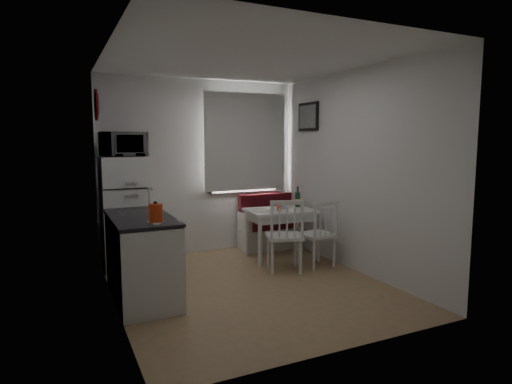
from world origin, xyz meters
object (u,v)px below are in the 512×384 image
Objects in this scene: dining_table at (280,215)px; fridge at (125,212)px; kitchen_counter at (142,256)px; chair_left at (288,228)px; kettle at (156,213)px; bench at (276,229)px; chair_right at (321,227)px; wine_bottle at (298,197)px; microwave at (123,144)px.

fridge reaches higher than dining_table.
kitchen_counter is 2.34× the size of chair_left.
chair_left is 1.95m from kettle.
bench is 2.45× the size of chair_right.
chair_right is at bearing 1.97° from kitchen_counter.
fridge reaches higher than kitchen_counter.
kitchen_counter is 2.62m from wine_bottle.
fridge is 0.91m from microwave.
wine_bottle is (0.10, -0.51, 0.59)m from bench.
bench is at bearing 72.67° from dining_table.
kitchen_counter is 2.36m from chair_right.
wine_bottle reaches higher than chair_right.
kettle is at bearing -150.11° from wine_bottle.
chair_right reaches higher than dining_table.
microwave is at bearing 148.77° from chair_right.
fridge is at bearing 89.10° from kitchen_counter.
microwave reaches higher than dining_table.
chair_right is 2.81m from microwave.
bench is 0.80× the size of fridge.
chair_right is (0.00, -1.27, 0.28)m from bench.
dining_table is 0.67× the size of fridge.
kitchen_counter reaches higher than dining_table.
chair_right is 2.43m from kettle.
chair_right is (2.35, 0.08, 0.10)m from kitchen_counter.
kitchen_counter is at bearing -158.73° from chair_left.
chair_left is 2.18m from fridge.
kettle reaches higher than bench.
fridge reaches higher than chair_left.
kitchen_counter is at bearing -90.90° from fridge.
dining_table is at bearing 31.93° from kettle.
fridge reaches higher than kettle.
chair_right is at bearing -26.49° from fridge.
chair_right is at bearing 14.99° from kettle.
kitchen_counter is at bearing -160.99° from wine_bottle.
chair_right is 0.84× the size of microwave.
kitchen_counter is at bearing 176.25° from chair_right.
bench is 0.74m from dining_table.
kettle is at bearing -170.73° from chair_right.
fridge is at bearing 166.43° from chair_left.
wine_bottle is at bearing -79.12° from bench.
fridge is 1.80m from kettle.
bench is at bearing 29.89° from kitchen_counter.
fridge is at bearing 90.00° from microwave.
chair_left is 2.60× the size of kettle.
fridge is (-2.33, -0.11, 0.46)m from bench.
chair_right is 2.61m from fridge.
kitchen_counter reaches higher than chair_right.
dining_table is 0.71m from chair_left.
bench is 3.84× the size of wine_bottle.
wine_bottle is (2.43, -0.35, -0.78)m from microwave.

